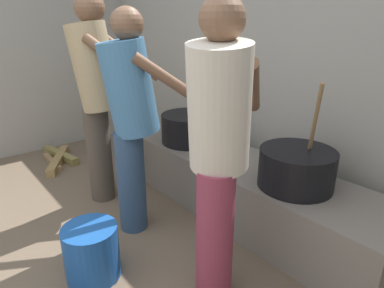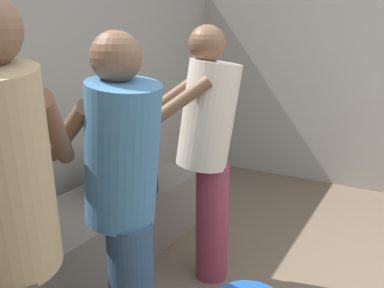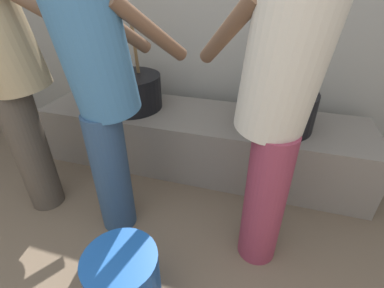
# 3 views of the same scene
# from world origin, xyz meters

# --- Properties ---
(block_enclosure_rear) EXTENTS (5.39, 0.20, 1.93)m
(block_enclosure_rear) POSITION_xyz_m (0.00, 2.48, 0.96)
(block_enclosure_rear) COLOR #9E998E
(block_enclosure_rear) RESTS_ON ground_plane
(hearth_ledge) EXTENTS (2.43, 0.60, 0.44)m
(hearth_ledge) POSITION_xyz_m (-0.09, 1.96, 0.22)
(hearth_ledge) COLOR slate
(hearth_ledge) RESTS_ON ground_plane
(cooking_pot_main) EXTENTS (0.48, 0.48, 0.70)m
(cooking_pot_main) POSITION_xyz_m (-0.64, 1.94, 0.57)
(cooking_pot_main) COLOR black
(cooking_pot_main) RESTS_ON hearth_ledge
(cooking_pot_secondary) EXTENTS (0.48, 0.48, 0.70)m
(cooking_pot_secondary) POSITION_xyz_m (0.45, 1.93, 0.56)
(cooking_pot_secondary) COLOR black
(cooking_pot_secondary) RESTS_ON hearth_ledge
(cook_in_cream_shirt) EXTENTS (0.64, 0.71, 1.55)m
(cook_in_cream_shirt) POSITION_xyz_m (0.42, 1.27, 0.89)
(cook_in_cream_shirt) COLOR #8C3347
(cook_in_cream_shirt) RESTS_ON ground_plane
(cook_in_blue_shirt) EXTENTS (0.54, 0.71, 1.53)m
(cook_in_blue_shirt) POSITION_xyz_m (-0.38, 1.25, 0.87)
(cook_in_blue_shirt) COLOR navy
(cook_in_blue_shirt) RESTS_ON ground_plane
(cook_in_tan_shirt) EXTENTS (0.72, 0.68, 1.64)m
(cook_in_tan_shirt) POSITION_xyz_m (-0.93, 1.26, 0.94)
(cook_in_tan_shirt) COLOR #4C4238
(cook_in_tan_shirt) RESTS_ON ground_plane
(bucket_blue_plastic) EXTENTS (0.32, 0.32, 0.33)m
(bucket_blue_plastic) POSITION_xyz_m (-0.10, 0.77, 0.17)
(bucket_blue_plastic) COLOR #194C99
(bucket_blue_plastic) RESTS_ON ground_plane
(firewood_pile) EXTENTS (0.77, 0.44, 0.08)m
(firewood_pile) POSITION_xyz_m (-1.99, 1.20, 0.04)
(firewood_pile) COLOR olive
(firewood_pile) RESTS_ON ground_plane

